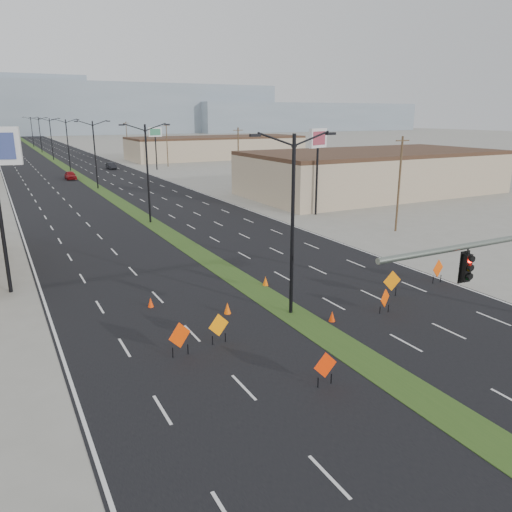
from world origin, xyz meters
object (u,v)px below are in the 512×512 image
car_mid (111,166)px  pole_sign_east_near (318,145)px  construction_sign_2 (219,326)px  cone_1 (332,316)px  streetlight_0 (293,220)px  streetlight_2 (95,153)px  cone_3 (151,302)px  pole_sign_east_far (155,136)px  streetlight_6 (32,131)px  construction_sign_3 (385,299)px  car_far (6,159)px  construction_sign_5 (438,269)px  streetlight_4 (51,138)px  streetlight_5 (40,134)px  cone_2 (265,281)px  construction_sign_0 (180,336)px  streetlight_1 (147,171)px  car_left (70,175)px  streetlight_3 (68,143)px  construction_sign_4 (392,282)px  cone_0 (227,308)px

car_mid → pole_sign_east_near: size_ratio=0.42×
construction_sign_2 → cone_1: (6.58, -0.40, -0.62)m
streetlight_0 → streetlight_2: size_ratio=1.00×
cone_3 → streetlight_2: bearing=82.4°
streetlight_0 → car_mid: size_ratio=2.50×
streetlight_2 → construction_sign_2: (-5.22, -57.70, -4.49)m
streetlight_0 → cone_3: bearing=145.9°
cone_3 → pole_sign_east_far: 77.29m
streetlight_6 → construction_sign_3: 170.60m
car_far → cone_3: bearing=-88.1°
car_mid → construction_sign_5: size_ratio=2.45×
streetlight_4 → car_far: bearing=176.8°
car_far → construction_sign_3: 116.08m
streetlight_4 → streetlight_5: same height
streetlight_6 → car_mid: bearing=-84.6°
streetlight_4 → pole_sign_east_near: 90.28m
cone_2 → streetlight_0: bearing=-101.7°
streetlight_0 → construction_sign_0: size_ratio=5.85×
streetlight_1 → car_mid: streetlight_1 is taller
streetlight_4 → cone_3: (-6.82, -107.38, -5.12)m
streetlight_0 → cone_3: 9.70m
car_left → cone_1: car_left is taller
streetlight_1 → streetlight_6: bearing=90.0°
streetlight_3 → streetlight_4: size_ratio=1.00×
streetlight_2 → pole_sign_east_near: 37.12m
streetlight_1 → car_far: size_ratio=2.19×
streetlight_3 → cone_1: 86.26m
construction_sign_5 → construction_sign_0: bearing=172.8°
streetlight_2 → construction_sign_3: 58.85m
streetlight_3 → cone_1: (1.36, -86.09, -5.11)m
streetlight_1 → construction_sign_3: bearing=-81.2°
streetlight_5 → cone_2: (0.99, -135.21, -5.09)m
streetlight_6 → construction_sign_4: (6.86, -168.73, -4.40)m
car_left → construction_sign_4: (8.86, -70.39, 0.30)m
construction_sign_3 → cone_1: construction_sign_3 is taller
construction_sign_2 → construction_sign_4: (12.08, 0.97, 0.09)m
streetlight_0 → cone_2: (0.99, 4.79, -5.09)m
car_far → pole_sign_east_far: bearing=-52.4°
streetlight_0 → construction_sign_3: 7.04m
construction_sign_3 → construction_sign_5: size_ratio=0.88×
construction_sign_0 → cone_0: size_ratio=2.51×
construction_sign_0 → construction_sign_2: construction_sign_0 is taller
car_mid → streetlight_6: bearing=94.0°
streetlight_1 → streetlight_5: same height
streetlight_6 → car_left: streetlight_6 is taller
streetlight_0 → car_mid: 83.95m
streetlight_3 → construction_sign_4: size_ratio=5.82×
streetlight_0 → cone_0: size_ratio=14.68×
streetlight_1 → cone_3: streetlight_1 is taller
streetlight_1 → cone_1: bearing=-87.4°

